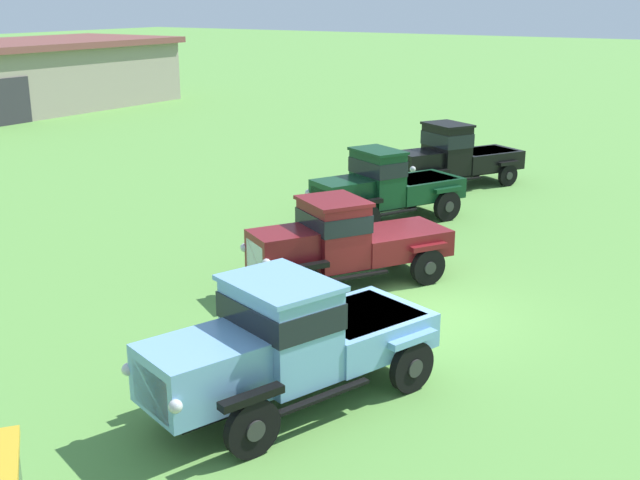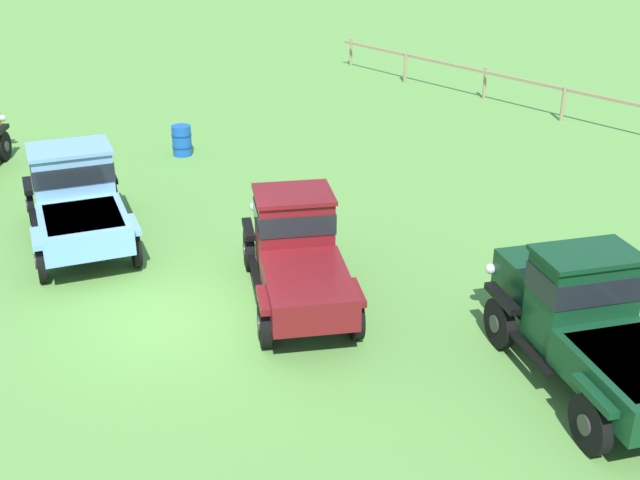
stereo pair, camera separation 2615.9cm
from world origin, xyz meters
TOP-DOWN VIEW (x-y plane):
  - ground_plane at (0.00, 0.00)m, footprint 240.00×240.00m
  - paddock_fence at (-6.68, 16.98)m, footprint 15.03×0.56m
  - vintage_truck_second_in_line at (-4.73, 0.14)m, footprint 5.40×3.42m
  - vintage_truck_midrow_center at (0.62, 2.22)m, footprint 4.87×3.72m
  - vintage_truck_far_side at (5.95, 3.98)m, footprint 4.94×3.51m
  - oil_drum_beside_row at (-8.37, 5.14)m, footprint 0.60×0.60m

SIDE VIEW (x-z plane):
  - ground_plane at x=0.00m, z-range 0.00..0.00m
  - oil_drum_beside_row at x=-8.37m, z-range 0.00..0.90m
  - paddock_fence at x=-6.68m, z-range 0.27..1.44m
  - vintage_truck_midrow_center at x=0.62m, z-range 0.02..2.11m
  - vintage_truck_far_side at x=5.95m, z-range -0.02..2.18m
  - vintage_truck_second_in_line at x=-4.73m, z-range 0.04..2.22m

